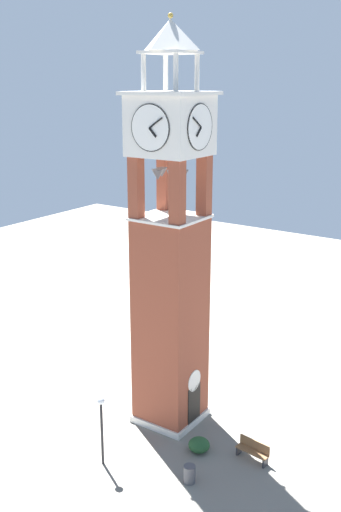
{
  "coord_description": "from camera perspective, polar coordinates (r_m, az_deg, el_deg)",
  "views": [
    {
      "loc": [
        -22.31,
        -15.2,
        16.74
      ],
      "look_at": [
        0.0,
        0.0,
        8.74
      ],
      "focal_mm": 41.53,
      "sensor_mm": 36.0,
      "label": 1
    }
  ],
  "objects": [
    {
      "name": "clock_tower",
      "position": [
        28.29,
        0.0,
        -0.91
      ],
      "size": [
        3.42,
        3.42,
        19.53
      ],
      "color": "brown",
      "rests_on": "ground"
    },
    {
      "name": "park_bench",
      "position": [
        28.79,
        7.95,
        -18.04
      ],
      "size": [
        0.64,
        1.64,
        0.95
      ],
      "color": "brown",
      "rests_on": "ground"
    },
    {
      "name": "trash_bin",
      "position": [
        27.31,
        1.84,
        -20.25
      ],
      "size": [
        0.52,
        0.52,
        0.8
      ],
      "primitive_type": "cylinder",
      "color": "#4C4C51",
      "rests_on": "ground"
    },
    {
      "name": "lamp_post",
      "position": [
        27.4,
        -6.68,
        -15.15
      ],
      "size": [
        0.36,
        0.36,
        3.41
      ],
      "color": "black",
      "rests_on": "ground"
    },
    {
      "name": "shrub_near_entry",
      "position": [
        29.18,
        2.77,
        -17.72
      ],
      "size": [
        1.01,
        1.01,
        0.67
      ],
      "primitive_type": "ellipsoid",
      "color": "#234C28",
      "rests_on": "ground"
    },
    {
      "name": "ground",
      "position": [
        31.77,
        -0.0,
        -15.29
      ],
      "size": [
        80.0,
        80.0,
        0.0
      ],
      "primitive_type": "plane",
      "color": "gray"
    }
  ]
}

